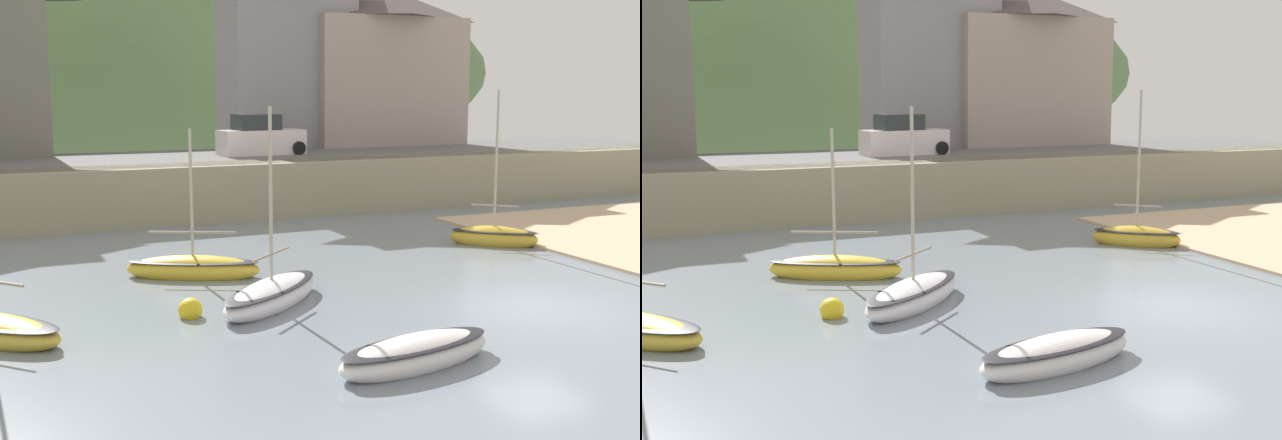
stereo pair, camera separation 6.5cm
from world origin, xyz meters
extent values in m
cube|color=gray|center=(0.00, 0.00, -0.03)|extent=(48.00, 40.00, 0.06)
cube|color=gray|center=(0.00, 17.00, 1.20)|extent=(48.00, 2.40, 2.40)
cube|color=#606060|center=(0.00, 20.70, 2.35)|extent=(48.00, 9.00, 0.10)
ellipsoid|color=#5D804E|center=(-5.45, 55.20, 7.04)|extent=(80.00, 44.00, 20.12)
cube|color=gray|center=(2.98, 25.20, 7.03)|extent=(6.81, 4.00, 9.25)
cube|color=#A2938A|center=(8.64, 25.20, 5.93)|extent=(8.99, 5.11, 7.07)
pyramid|color=#554A49|center=(8.64, 25.20, 10.39)|extent=(9.29, 5.41, 1.85)
ellipsoid|color=white|center=(-6.19, 3.02, 0.24)|extent=(4.12, 3.85, 0.88)
ellipsoid|color=black|center=(-6.19, 3.02, 0.48)|extent=(4.04, 3.78, 0.12)
cylinder|color=#B2A893|center=(-6.19, 3.02, 2.91)|extent=(0.09, 0.09, 4.47)
cylinder|color=gray|center=(-6.19, 3.02, 1.36)|extent=(1.52, 1.35, 0.07)
ellipsoid|color=gold|center=(3.99, 7.41, 0.24)|extent=(3.03, 2.87, 0.89)
ellipsoid|color=black|center=(3.99, 7.41, 0.49)|extent=(2.97, 2.81, 0.12)
cylinder|color=#B2A893|center=(3.99, 7.41, 3.11)|extent=(0.09, 0.09, 4.85)
cylinder|color=gray|center=(3.99, 7.41, 1.43)|extent=(1.29, 1.17, 0.07)
ellipsoid|color=white|center=(-5.11, -2.48, 0.23)|extent=(4.01, 1.95, 0.82)
ellipsoid|color=black|center=(-5.11, -2.48, 0.45)|extent=(3.93, 1.92, 0.12)
ellipsoid|color=gold|center=(-7.25, 6.91, 0.24)|extent=(4.11, 2.80, 0.86)
ellipsoid|color=black|center=(-7.25, 6.91, 0.47)|extent=(4.02, 2.75, 0.12)
cylinder|color=#B2A893|center=(-7.25, 6.91, 2.55)|extent=(0.09, 0.09, 3.77)
cylinder|color=gray|center=(-7.25, 6.91, 1.36)|extent=(2.37, 1.23, 0.07)
cube|color=silver|center=(-0.11, 20.70, 3.00)|extent=(4.19, 1.93, 1.20)
cube|color=#282D33|center=(-0.36, 20.70, 3.95)|extent=(2.18, 1.62, 0.80)
cylinder|color=black|center=(1.54, 21.50, 2.72)|extent=(0.64, 0.22, 0.64)
cylinder|color=black|center=(1.54, 19.90, 2.72)|extent=(0.64, 0.22, 0.64)
cylinder|color=black|center=(-1.76, 21.50, 2.72)|extent=(0.64, 0.22, 0.64)
cylinder|color=black|center=(-1.76, 19.90, 2.72)|extent=(0.64, 0.22, 0.64)
sphere|color=yellow|center=(-8.42, 2.79, 0.18)|extent=(0.61, 0.61, 0.61)
camera|label=1|loc=(-13.19, -15.93, 5.60)|focal=44.79mm
camera|label=2|loc=(-13.13, -15.95, 5.60)|focal=44.79mm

